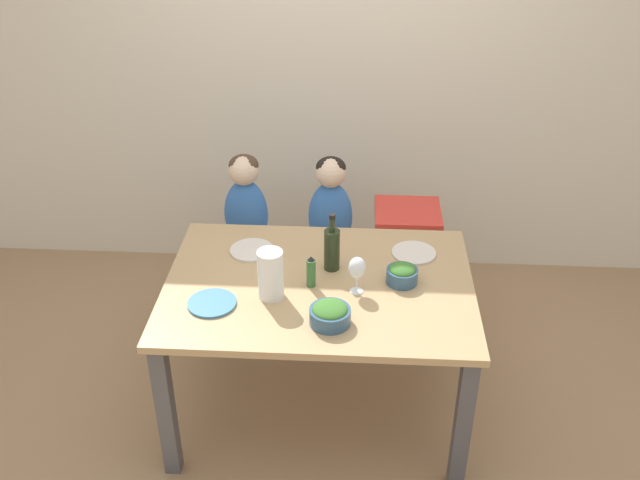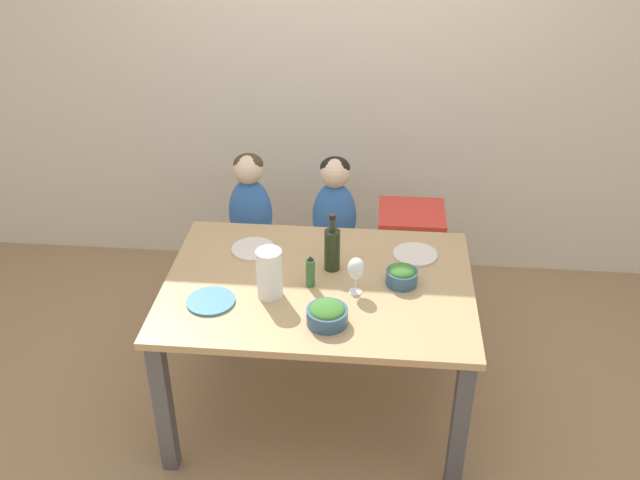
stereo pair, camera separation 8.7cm
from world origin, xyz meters
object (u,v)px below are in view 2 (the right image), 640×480
at_px(salad_bowl_large, 327,314).
at_px(dinner_plate_front_left, 211,301).
at_px(person_child_center, 334,205).
at_px(paper_towel_roll, 269,274).
at_px(chair_far_left, 253,255).
at_px(dinner_plate_back_right, 415,254).
at_px(chair_far_center, 334,259).
at_px(chair_right_highchair, 410,236).
at_px(person_child_left, 250,201).
at_px(wine_bottle, 332,248).
at_px(salad_bowl_small, 402,275).
at_px(wine_glass_near, 356,269).
at_px(dinner_plate_back_left, 253,249).

bearing_deg(salad_bowl_large, dinner_plate_front_left, 169.15).
relative_size(person_child_center, paper_towel_roll, 2.45).
height_order(chair_far_left, dinner_plate_back_right, dinner_plate_back_right).
height_order(chair_far_left, dinner_plate_front_left, dinner_plate_front_left).
xyz_separation_m(chair_far_center, chair_right_highchair, (0.43, 0.00, 0.18)).
distance_m(person_child_left, dinner_plate_back_right, 1.04).
height_order(chair_far_center, wine_bottle, wine_bottle).
bearing_deg(person_child_center, dinner_plate_front_left, -115.69).
distance_m(person_child_left, salad_bowl_small, 1.13).
xyz_separation_m(wine_glass_near, dinner_plate_back_right, (0.27, 0.33, -0.12)).
bearing_deg(salad_bowl_large, chair_far_left, 115.74).
bearing_deg(dinner_plate_back_left, salad_bowl_large, -53.19).
distance_m(paper_towel_roll, wine_glass_near, 0.38).
bearing_deg(chair_right_highchair, person_child_left, 179.93).
height_order(chair_right_highchair, salad_bowl_small, salad_bowl_small).
distance_m(wine_glass_near, salad_bowl_large, 0.27).
distance_m(chair_far_left, chair_far_center, 0.47).
height_order(chair_right_highchair, wine_glass_near, wine_glass_near).
height_order(chair_far_center, paper_towel_roll, paper_towel_roll).
xyz_separation_m(chair_right_highchair, dinner_plate_front_left, (-0.90, -0.98, 0.20)).
height_order(chair_far_center, dinner_plate_front_left, dinner_plate_front_left).
bearing_deg(dinner_plate_front_left, person_child_left, 90.04).
distance_m(chair_far_left, wine_bottle, 0.97).
height_order(person_child_center, wine_bottle, wine_bottle).
distance_m(person_child_left, dinner_plate_front_left, 0.98).
xyz_separation_m(wine_bottle, salad_bowl_large, (0.01, -0.42, -0.06)).
distance_m(chair_far_center, dinner_plate_back_left, 0.75).
xyz_separation_m(wine_glass_near, salad_bowl_large, (-0.11, -0.23, -0.08)).
bearing_deg(dinner_plate_back_left, chair_far_left, 101.86).
bearing_deg(person_child_center, dinner_plate_back_left, -123.95).
distance_m(wine_glass_near, dinner_plate_front_left, 0.65).
height_order(paper_towel_roll, wine_glass_near, paper_towel_roll).
distance_m(chair_far_center, wine_bottle, 0.82).
bearing_deg(wine_bottle, wine_glass_near, -57.11).
xyz_separation_m(person_child_left, salad_bowl_small, (0.83, -0.76, 0.06)).
relative_size(chair_right_highchair, dinner_plate_back_right, 3.40).
bearing_deg(wine_bottle, paper_towel_roll, -136.73).
relative_size(salad_bowl_small, dinner_plate_back_left, 0.67).
xyz_separation_m(chair_right_highchair, dinner_plate_back_right, (0.00, -0.51, 0.20)).
relative_size(person_child_left, dinner_plate_back_right, 2.64).
height_order(chair_far_left, wine_bottle, wine_bottle).
relative_size(chair_right_highchair, wine_bottle, 2.52).
bearing_deg(dinner_plate_back_left, salad_bowl_small, -17.35).
height_order(person_child_left, salad_bowl_large, person_child_left).
height_order(person_child_left, wine_glass_near, person_child_left).
bearing_deg(salad_bowl_small, person_child_center, 115.37).
relative_size(chair_far_left, salad_bowl_small, 3.20).
relative_size(salad_bowl_large, dinner_plate_back_left, 0.82).
bearing_deg(person_child_left, chair_far_left, -90.00).
bearing_deg(wine_bottle, chair_right_highchair, 59.41).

